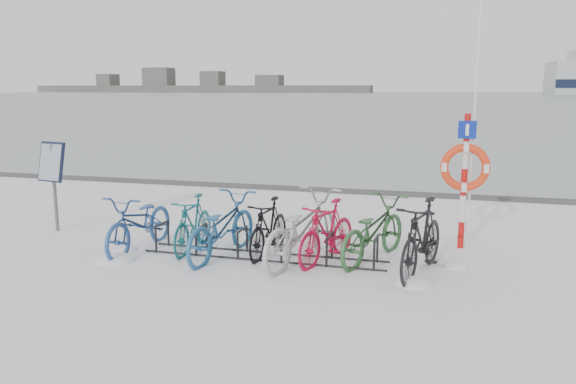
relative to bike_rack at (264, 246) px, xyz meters
name	(u,v)px	position (x,y,z in m)	size (l,w,h in m)	color
ground	(264,257)	(0.00, 0.00, -0.18)	(900.00, 900.00, 0.00)	white
ice_sheet	(433,97)	(0.00, 155.00, -0.17)	(400.00, 298.00, 0.02)	#96A4AA
quay_edge	(332,190)	(0.00, 5.90, -0.13)	(400.00, 0.25, 0.10)	#3F3F42
bike_rack	(264,246)	(0.00, 0.00, 0.00)	(4.00, 0.48, 0.46)	black
info_board	(52,167)	(-4.34, 0.57, 1.05)	(0.60, 0.32, 1.71)	#595B5E
lifebuoy_station	(465,168)	(3.09, 1.36, 1.21)	(0.80, 0.23, 4.15)	#BA110E
shoreline	(191,87)	(-122.02, 260.00, 2.61)	(180.00, 12.00, 9.50)	#484848
bike_0	(140,220)	(-2.12, -0.13, 0.33)	(0.68, 1.95, 1.02)	#294D8E
bike_1	(193,222)	(-1.28, 0.12, 0.30)	(0.45, 1.58, 0.95)	#146068
bike_2	(221,225)	(-0.68, -0.10, 0.34)	(0.70, 2.00, 1.05)	#235B8E
bike_3	(269,226)	(0.02, 0.22, 0.30)	(0.45, 1.58, 0.95)	black
bike_4	(302,226)	(0.65, -0.07, 0.39)	(0.76, 2.19, 1.15)	#AFB3B8
bike_5	(327,230)	(1.02, 0.09, 0.32)	(0.47, 1.66, 1.00)	#BE0D33
bike_6	(373,228)	(1.71, 0.35, 0.33)	(0.68, 1.96, 1.03)	#2D5D31
bike_7	(422,236)	(2.48, -0.14, 0.39)	(0.53, 1.89, 1.14)	black
snow_drifts	(243,261)	(-0.26, -0.26, -0.18)	(5.78, 1.89, 0.22)	white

